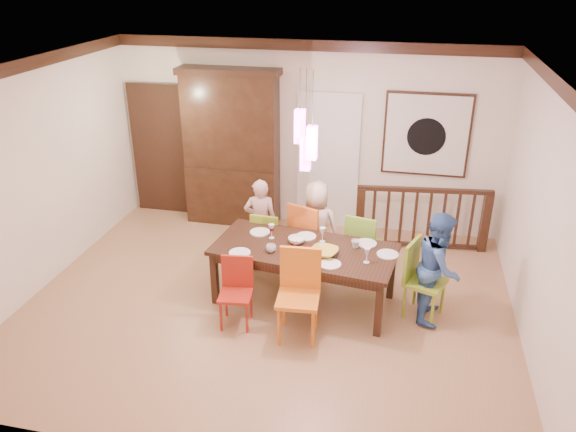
% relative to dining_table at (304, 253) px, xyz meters
% --- Properties ---
extents(floor, '(6.00, 6.00, 0.00)m').
position_rel_dining_table_xyz_m(floor, '(-0.42, -0.18, -0.67)').
color(floor, '#AD8253').
rests_on(floor, ground).
extents(ceiling, '(6.00, 6.00, 0.00)m').
position_rel_dining_table_xyz_m(ceiling, '(-0.42, -0.18, 2.23)').
color(ceiling, white).
rests_on(ceiling, wall_back).
extents(wall_back, '(6.00, 0.00, 6.00)m').
position_rel_dining_table_xyz_m(wall_back, '(-0.42, 2.32, 0.78)').
color(wall_back, beige).
rests_on(wall_back, floor).
extents(wall_left, '(0.00, 5.00, 5.00)m').
position_rel_dining_table_xyz_m(wall_left, '(-3.42, -0.18, 0.78)').
color(wall_left, beige).
rests_on(wall_left, floor).
extents(wall_right, '(0.00, 5.00, 5.00)m').
position_rel_dining_table_xyz_m(wall_right, '(2.58, -0.18, 0.78)').
color(wall_right, beige).
rests_on(wall_right, floor).
extents(crown_molding, '(6.00, 5.00, 0.16)m').
position_rel_dining_table_xyz_m(crown_molding, '(-0.42, -0.18, 2.15)').
color(crown_molding, black).
rests_on(crown_molding, wall_back).
extents(panel_door, '(1.04, 0.07, 2.24)m').
position_rel_dining_table_xyz_m(panel_door, '(-2.82, 2.27, 0.38)').
color(panel_door, black).
rests_on(panel_door, wall_back).
extents(white_doorway, '(0.97, 0.05, 2.22)m').
position_rel_dining_table_xyz_m(white_doorway, '(-0.07, 2.28, 0.38)').
color(white_doorway, silver).
rests_on(white_doorway, wall_back).
extents(painting, '(1.25, 0.06, 1.25)m').
position_rel_dining_table_xyz_m(painting, '(1.38, 2.28, 0.93)').
color(painting, black).
rests_on(painting, wall_back).
extents(pendant_cluster, '(0.27, 0.21, 1.14)m').
position_rel_dining_table_xyz_m(pendant_cluster, '(0.00, -0.00, 1.44)').
color(pendant_cluster, '#FF4CB7').
rests_on(pendant_cluster, ceiling).
extents(dining_table, '(2.32, 1.26, 0.75)m').
position_rel_dining_table_xyz_m(dining_table, '(0.00, 0.00, 0.00)').
color(dining_table, black).
rests_on(dining_table, floor).
extents(chair_far_left, '(0.41, 0.41, 0.86)m').
position_rel_dining_table_xyz_m(chair_far_left, '(-0.65, 0.73, -0.18)').
color(chair_far_left, '#85A523').
rests_on(chair_far_left, floor).
extents(chair_far_mid, '(0.59, 0.59, 1.02)m').
position_rel_dining_table_xyz_m(chair_far_mid, '(-0.07, 0.80, -0.09)').
color(chair_far_mid, orange).
rests_on(chair_far_mid, floor).
extents(chair_far_right, '(0.50, 0.50, 0.92)m').
position_rel_dining_table_xyz_m(chair_far_right, '(0.66, 0.82, -0.14)').
color(chair_far_right, '#77B733').
rests_on(chair_far_right, floor).
extents(chair_near_left, '(0.42, 0.42, 0.83)m').
position_rel_dining_table_xyz_m(chair_near_left, '(-0.68, -0.68, -0.20)').
color(chair_near_left, maroon).
rests_on(chair_near_left, floor).
extents(chair_near_mid, '(0.50, 0.50, 1.04)m').
position_rel_dining_table_xyz_m(chair_near_mid, '(0.08, -0.75, -0.08)').
color(chair_near_mid, orange).
rests_on(chair_near_mid, floor).
extents(chair_end_right, '(0.56, 0.56, 0.96)m').
position_rel_dining_table_xyz_m(chair_end_right, '(1.47, -0.03, -0.12)').
color(chair_end_right, '#84A427').
rests_on(chair_end_right, floor).
extents(china_hutch, '(1.57, 0.46, 2.48)m').
position_rel_dining_table_xyz_m(china_hutch, '(-1.58, 2.12, 0.57)').
color(china_hutch, black).
rests_on(china_hutch, floor).
extents(balustrade, '(1.95, 0.30, 0.96)m').
position_rel_dining_table_xyz_m(balustrade, '(1.43, 1.77, -0.17)').
color(balustrade, black).
rests_on(balustrade, floor).
extents(person_far_left, '(0.50, 0.38, 1.25)m').
position_rel_dining_table_xyz_m(person_far_left, '(-0.78, 0.85, -0.04)').
color(person_far_left, beige).
rests_on(person_far_left, floor).
extents(person_far_mid, '(0.68, 0.49, 1.30)m').
position_rel_dining_table_xyz_m(person_far_mid, '(0.01, 0.80, -0.02)').
color(person_far_mid, beige).
rests_on(person_far_mid, floor).
extents(person_end_right, '(0.60, 0.72, 1.36)m').
position_rel_dining_table_xyz_m(person_end_right, '(1.60, -0.01, 0.01)').
color(person_end_right, '#3A62A3').
rests_on(person_end_right, floor).
extents(serving_bowl, '(0.38, 0.38, 0.08)m').
position_rel_dining_table_xyz_m(serving_bowl, '(0.27, -0.13, 0.12)').
color(serving_bowl, gold).
rests_on(serving_bowl, dining_table).
extents(small_bowl, '(0.25, 0.25, 0.07)m').
position_rel_dining_table_xyz_m(small_bowl, '(-0.12, 0.11, 0.11)').
color(small_bowl, white).
rests_on(small_bowl, dining_table).
extents(cup_left, '(0.15, 0.15, 0.09)m').
position_rel_dining_table_xyz_m(cup_left, '(-0.37, -0.19, 0.13)').
color(cup_left, silver).
rests_on(cup_left, dining_table).
extents(cup_right, '(0.11, 0.11, 0.10)m').
position_rel_dining_table_xyz_m(cup_right, '(0.61, 0.14, 0.13)').
color(cup_right, silver).
rests_on(cup_right, dining_table).
extents(plate_far_left, '(0.26, 0.26, 0.01)m').
position_rel_dining_table_xyz_m(plate_far_left, '(-0.64, 0.28, 0.09)').
color(plate_far_left, white).
rests_on(plate_far_left, dining_table).
extents(plate_far_mid, '(0.26, 0.26, 0.01)m').
position_rel_dining_table_xyz_m(plate_far_mid, '(-0.03, 0.29, 0.09)').
color(plate_far_mid, white).
rests_on(plate_far_mid, dining_table).
extents(plate_far_right, '(0.26, 0.26, 0.01)m').
position_rel_dining_table_xyz_m(plate_far_right, '(0.73, 0.26, 0.09)').
color(plate_far_right, white).
rests_on(plate_far_right, dining_table).
extents(plate_near_left, '(0.26, 0.26, 0.01)m').
position_rel_dining_table_xyz_m(plate_near_left, '(-0.73, -0.31, 0.09)').
color(plate_near_left, white).
rests_on(plate_near_left, dining_table).
extents(plate_near_mid, '(0.26, 0.26, 0.01)m').
position_rel_dining_table_xyz_m(plate_near_mid, '(0.37, -0.35, 0.09)').
color(plate_near_mid, white).
rests_on(plate_near_mid, dining_table).
extents(plate_end_right, '(0.26, 0.26, 0.01)m').
position_rel_dining_table_xyz_m(plate_end_right, '(1.00, 0.03, 0.09)').
color(plate_end_right, white).
rests_on(plate_end_right, dining_table).
extents(wine_glass_a, '(0.08, 0.08, 0.19)m').
position_rel_dining_table_xyz_m(wine_glass_a, '(-0.45, 0.16, 0.17)').
color(wine_glass_a, '#590C19').
rests_on(wine_glass_a, dining_table).
extents(wine_glass_b, '(0.08, 0.08, 0.19)m').
position_rel_dining_table_xyz_m(wine_glass_b, '(0.19, 0.21, 0.17)').
color(wine_glass_b, silver).
rests_on(wine_glass_b, dining_table).
extents(wine_glass_c, '(0.08, 0.08, 0.19)m').
position_rel_dining_table_xyz_m(wine_glass_c, '(-0.08, -0.19, 0.17)').
color(wine_glass_c, '#590C19').
rests_on(wine_glass_c, dining_table).
extents(wine_glass_d, '(0.08, 0.08, 0.19)m').
position_rel_dining_table_xyz_m(wine_glass_d, '(0.77, -0.20, 0.17)').
color(wine_glass_d, silver).
rests_on(wine_glass_d, dining_table).
extents(napkin, '(0.18, 0.14, 0.01)m').
position_rel_dining_table_xyz_m(napkin, '(-0.06, -0.41, 0.09)').
color(napkin, '#D83359').
rests_on(napkin, dining_table).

